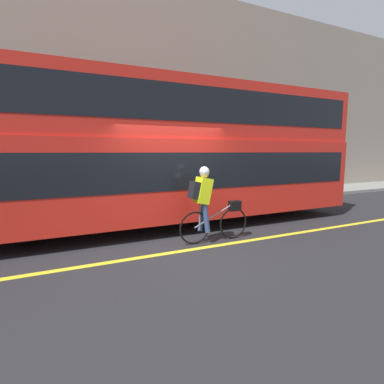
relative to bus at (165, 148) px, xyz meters
name	(u,v)px	position (x,y,z in m)	size (l,w,h in m)	color
ground_plane	(188,248)	(-0.29, -2.01, -2.05)	(80.00, 80.00, 0.00)	#232326
road_center_line	(191,250)	(-0.29, -2.13, -2.05)	(50.00, 0.14, 0.01)	yellow
sidewalk_curb	(128,206)	(-0.29, 2.98, -1.98)	(60.00, 2.27, 0.14)	gray
building_facade	(117,92)	(-0.29, 4.26, 2.11)	(60.00, 0.30, 8.32)	gray
bus	(165,148)	(0.00, 0.00, 0.00)	(10.57, 2.50, 3.66)	black
cyclist_on_bike	(208,202)	(0.26, -1.82, -1.17)	(1.68, 0.32, 1.65)	black
street_sign_post	(266,158)	(5.65, 2.86, -0.38)	(0.36, 0.09, 2.76)	#59595B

